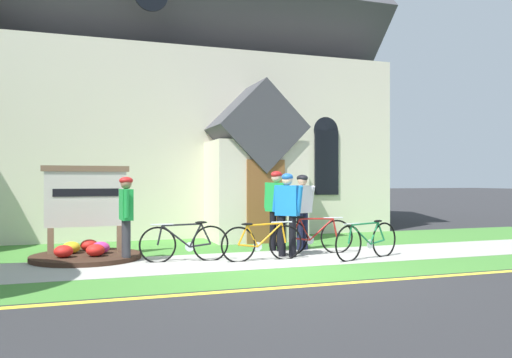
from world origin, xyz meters
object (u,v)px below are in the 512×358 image
church_sign (86,199)px  cyclist_in_yellow_jersey (126,212)px  cyclist_in_blue_jersey (287,208)px  bicycle_silver (262,242)px  roadside_conifer (341,94)px  bicycle_green (367,240)px  bicycle_orange (314,236)px  bicycle_yellow (185,243)px  cyclist_in_orange_jersey (302,206)px  cyclist_in_red_jersey (277,203)px

church_sign → cyclist_in_yellow_jersey: (0.72, -1.01, -0.23)m
cyclist_in_blue_jersey → cyclist_in_yellow_jersey: bearing=173.0°
bicycle_silver → church_sign: bearing=152.5°
roadside_conifer → bicycle_green: bearing=-115.5°
church_sign → cyclist_in_yellow_jersey: size_ratio=1.14×
church_sign → bicycle_green: 5.82m
church_sign → bicycle_silver: size_ratio=1.11×
bicycle_green → bicycle_orange: (-0.69, 1.01, 0.01)m
bicycle_yellow → cyclist_in_blue_jersey: bearing=-2.4°
bicycle_silver → cyclist_in_blue_jersey: bearing=24.2°
church_sign → cyclist_in_orange_jersey: size_ratio=1.10×
cyclist_in_red_jersey → cyclist_in_blue_jersey: (-0.11, -0.90, -0.05)m
bicycle_yellow → cyclist_in_yellow_jersey: (-1.08, 0.30, 0.59)m
church_sign → roadside_conifer: bearing=37.0°
bicycle_yellow → cyclist_in_yellow_jersey: bearing=164.4°
bicycle_silver → bicycle_yellow: (-1.46, 0.38, 0.00)m
cyclist_in_red_jersey → cyclist_in_orange_jersey: (0.62, -0.02, -0.06)m
church_sign → cyclist_in_blue_jersey: (3.92, -1.40, -0.17)m
bicycle_orange → cyclist_in_blue_jersey: size_ratio=1.02×
cyclist_in_yellow_jersey → bicycle_silver: bearing=-15.1°
bicycle_silver → bicycle_green: bicycle_green is taller
cyclist_in_red_jersey → bicycle_orange: bearing=-47.3°
bicycle_orange → cyclist_in_yellow_jersey: 3.96m
cyclist_in_orange_jersey → bicycle_orange: bearing=-91.2°
bicycle_orange → cyclist_in_orange_jersey: cyclist_in_orange_jersey is taller
cyclist_in_blue_jersey → cyclist_in_orange_jersey: (0.73, 0.88, -0.01)m
bicycle_yellow → cyclist_in_blue_jersey: (2.11, -0.09, 0.65)m
cyclist_in_red_jersey → roadside_conifer: 10.73m
church_sign → cyclist_in_red_jersey: 4.07m
church_sign → bicycle_green: (5.33, -2.17, -0.82)m
bicycle_yellow → roadside_conifer: bearing=47.3°
bicycle_orange → cyclist_in_yellow_jersey: (-3.92, 0.15, 0.58)m
cyclist_in_blue_jersey → cyclist_in_orange_jersey: 1.15m
bicycle_silver → bicycle_yellow: size_ratio=0.98×
cyclist_in_red_jersey → cyclist_in_blue_jersey: size_ratio=1.04×
bicycle_silver → cyclist_in_blue_jersey: size_ratio=0.98×
cyclist_in_yellow_jersey → cyclist_in_orange_jersey: size_ratio=0.97×
bicycle_silver → bicycle_yellow: bearing=165.2°
bicycle_green → cyclist_in_red_jersey: bearing=127.9°
bicycle_silver → roadside_conifer: 12.31m
church_sign → bicycle_green: bearing=-22.1°
cyclist_in_yellow_jersey → cyclist_in_blue_jersey: size_ratio=0.96×
church_sign → bicycle_yellow: church_sign is taller
bicycle_orange → roadside_conifer: (5.31, 8.66, 4.70)m
bicycle_orange → cyclist_in_yellow_jersey: cyclist_in_yellow_jersey is taller
cyclist_in_yellow_jersey → cyclist_in_red_jersey: cyclist_in_red_jersey is taller
cyclist_in_red_jersey → bicycle_yellow: bearing=-160.0°
bicycle_yellow → cyclist_in_blue_jersey: 2.21m
bicycle_yellow → roadside_conifer: 12.89m
bicycle_green → roadside_conifer: roadside_conifer is taller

